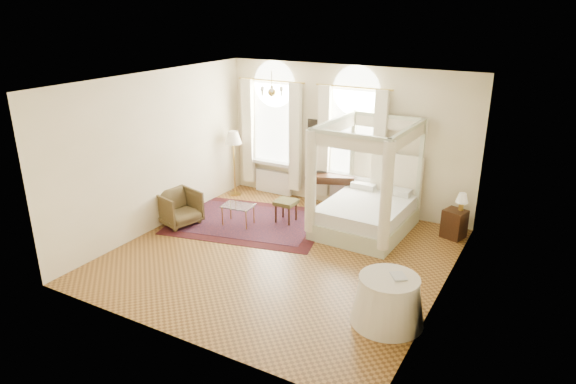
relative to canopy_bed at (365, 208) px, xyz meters
name	(u,v)px	position (x,y,z in m)	size (l,w,h in m)	color
ground	(281,255)	(-0.98, -1.84, -0.53)	(6.00, 6.00, 0.00)	olive
room_walls	(281,156)	(-0.98, -1.84, 1.45)	(6.00, 6.00, 6.00)	#FCE8BF
window_left	(273,136)	(-2.88, 1.03, 0.96)	(1.62, 0.27, 3.29)	white
window_right	(352,147)	(-0.78, 1.03, 0.96)	(1.62, 0.27, 3.29)	white
chandelier	(272,91)	(-1.88, -0.64, 2.38)	(0.51, 0.45, 0.50)	#AF8E3A
wall_pictures	(350,129)	(-0.89, 1.13, 1.36)	(2.54, 0.03, 0.39)	black
canopy_bed	(365,208)	(0.00, 0.00, 0.00)	(1.84, 2.23, 2.33)	#BABE9B
nightstand	(454,224)	(1.72, 0.60, -0.23)	(0.42, 0.38, 0.60)	#361F0E
nightstand_lamp	(462,199)	(1.80, 0.66, 0.31)	(0.25, 0.25, 0.36)	#AF8E3A
writing_desk	(330,179)	(-1.23, 0.86, 0.19)	(1.26, 0.98, 0.84)	#361F0E
laptop	(320,171)	(-1.49, 0.87, 0.32)	(0.32, 0.21, 0.03)	black
stool	(286,204)	(-1.69, -0.40, -0.11)	(0.45, 0.45, 0.51)	#423A1C
armchair	(179,208)	(-3.68, -1.64, -0.16)	(0.80, 0.82, 0.75)	#4B3C20
coffee_table	(238,207)	(-2.53, -1.04, -0.12)	(0.71, 0.54, 0.45)	white
floor_lamp	(233,141)	(-3.68, 0.49, 0.87)	(0.42, 0.42, 1.64)	#AF8E3A
oriental_rug	(249,221)	(-2.41, -0.81, -0.52)	(3.75, 3.05, 0.01)	#421012
side_table	(388,300)	(1.52, -2.97, -0.16)	(1.11, 1.11, 0.76)	silver
book	(392,277)	(1.55, -2.95, 0.24)	(0.20, 0.27, 0.03)	black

